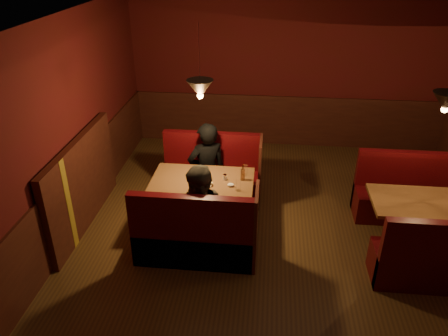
# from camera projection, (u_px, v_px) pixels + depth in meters

# --- Properties ---
(room) EXTENTS (6.02, 7.02, 2.92)m
(room) POSITION_uv_depth(u_px,v_px,m) (272.00, 181.00, 5.39)
(room) COLOR #4E341D
(room) RESTS_ON ground
(main_table) EXTENTS (1.41, 0.86, 0.99)m
(main_table) POSITION_uv_depth(u_px,v_px,m) (204.00, 190.00, 6.10)
(main_table) COLOR brown
(main_table) RESTS_ON ground
(main_bench_far) EXTENTS (1.55, 0.55, 1.06)m
(main_bench_far) POSITION_uv_depth(u_px,v_px,m) (213.00, 178.00, 6.92)
(main_bench_far) COLOR black
(main_bench_far) RESTS_ON ground
(main_bench_near) EXTENTS (1.55, 0.55, 1.06)m
(main_bench_near) POSITION_uv_depth(u_px,v_px,m) (196.00, 239.00, 5.51)
(main_bench_near) COLOR black
(main_bench_near) RESTS_ON ground
(second_table) EXTENTS (1.26, 0.80, 0.71)m
(second_table) POSITION_uv_depth(u_px,v_px,m) (419.00, 213.00, 5.69)
(second_table) COLOR brown
(second_table) RESTS_ON ground
(second_bench_far) EXTENTS (1.39, 0.52, 0.99)m
(second_bench_far) POSITION_uv_depth(u_px,v_px,m) (403.00, 197.00, 6.45)
(second_bench_far) COLOR black
(second_bench_far) RESTS_ON ground
(second_bench_near) EXTENTS (1.39, 0.52, 0.99)m
(second_bench_near) POSITION_uv_depth(u_px,v_px,m) (436.00, 264.00, 5.13)
(second_bench_near) COLOR black
(second_bench_near) RESTS_ON ground
(diner_a) EXTENTS (0.71, 0.61, 1.66)m
(diner_a) POSITION_uv_depth(u_px,v_px,m) (207.00, 153.00, 6.60)
(diner_a) COLOR black
(diner_a) RESTS_ON ground
(diner_b) EXTENTS (0.79, 0.62, 1.62)m
(diner_b) POSITION_uv_depth(u_px,v_px,m) (203.00, 201.00, 5.42)
(diner_b) COLOR #2F2A24
(diner_b) RESTS_ON ground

